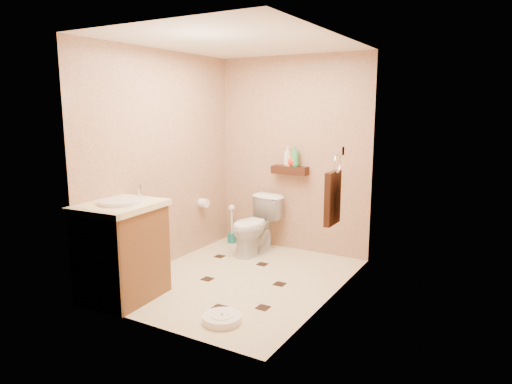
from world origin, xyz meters
The scene contains 18 objects.
ground centered at (0.00, 0.00, 0.00)m, with size 2.50×2.50×0.00m, color beige.
wall_back centered at (0.00, 1.25, 1.20)m, with size 2.00×0.04×2.40m, color tan.
wall_front centered at (0.00, -1.25, 1.20)m, with size 2.00×0.04×2.40m, color tan.
wall_left centered at (-1.00, 0.00, 1.20)m, with size 0.04×2.50×2.40m, color tan.
wall_right centered at (1.00, 0.00, 1.20)m, with size 0.04×2.50×2.40m, color tan.
ceiling centered at (0.00, 0.00, 2.40)m, with size 2.00×2.50×0.02m, color white.
wall_shelf centered at (0.00, 1.17, 1.02)m, with size 0.46×0.14×0.10m, color #381B0F.
floor_accents centered at (0.05, -0.04, 0.00)m, with size 1.27×1.31×0.01m.
toilet centered at (-0.30, 0.83, 0.35)m, with size 0.40×0.69×0.71m, color white.
vanity centered at (-0.70, -0.95, 0.47)m, with size 0.67×0.80×1.06m.
bathroom_scale centered at (0.39, -0.90, 0.03)m, with size 0.42×0.42×0.07m.
toilet_brush centered at (-0.79, 1.06, 0.18)m, with size 0.12×0.12×0.52m.
towel_ring centered at (0.91, 0.25, 0.95)m, with size 0.12×0.30×0.76m.
toilet_paper centered at (-0.94, 0.65, 0.60)m, with size 0.12×0.11×0.12m.
bottle_a centered at (-0.03, 1.17, 1.19)m, with size 0.10×0.10×0.25m, color silver.
bottle_b centered at (0.01, 1.17, 1.15)m, with size 0.08×0.08×0.17m, color #FF9B35.
bottle_c centered at (0.04, 1.17, 1.15)m, with size 0.12×0.12×0.16m, color red.
bottle_d centered at (0.07, 1.17, 1.20)m, with size 0.10×0.10×0.26m, color #349C55.
Camera 1 is at (2.44, -3.85, 1.79)m, focal length 32.00 mm.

